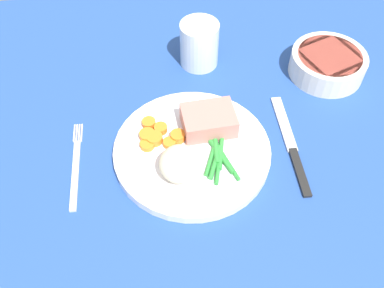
{
  "coord_description": "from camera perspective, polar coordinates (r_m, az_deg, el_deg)",
  "views": [
    {
      "loc": [
        -7.72,
        -42.51,
        56.47
      ],
      "look_at": [
        -3.12,
        -2.06,
        4.6
      ],
      "focal_mm": 39.75,
      "sensor_mm": 36.0,
      "label": 1
    }
  ],
  "objects": [
    {
      "name": "dinner_plate",
      "position": [
        0.67,
        0.0,
        -0.95
      ],
      "size": [
        24.83,
        24.83,
        1.6
      ],
      "primitive_type": "cylinder",
      "color": "white",
      "rests_on": "dining_table"
    },
    {
      "name": "fork",
      "position": [
        0.69,
        -15.31,
        -2.75
      ],
      "size": [
        1.44,
        16.6,
        0.4
      ],
      "rotation": [
        0.0,
        0.0,
        -0.06
      ],
      "color": "silver",
      "rests_on": "dining_table"
    },
    {
      "name": "carrot_slices",
      "position": [
        0.68,
        -4.65,
        1.15
      ],
      "size": [
        7.25,
        6.6,
        1.29
      ],
      "color": "orange",
      "rests_on": "dinner_plate"
    },
    {
      "name": "water_glass",
      "position": [
        0.81,
        0.98,
        12.89
      ],
      "size": [
        7.15,
        7.15,
        8.54
      ],
      "color": "silver",
      "rests_on": "dining_table"
    },
    {
      "name": "salad_bowl",
      "position": [
        0.83,
        17.75,
        10.32
      ],
      "size": [
        13.64,
        13.64,
        4.33
      ],
      "color": "silver",
      "rests_on": "dining_table"
    },
    {
      "name": "green_beans",
      "position": [
        0.65,
        3.59,
        -1.64
      ],
      "size": [
        5.36,
        9.7,
        0.89
      ],
      "color": "#2D8C38",
      "rests_on": "dinner_plate"
    },
    {
      "name": "mashed_potatoes",
      "position": [
        0.62,
        -1.59,
        -2.66
      ],
      "size": [
        6.28,
        6.38,
        4.63
      ],
      "primitive_type": "ellipsoid",
      "color": "beige",
      "rests_on": "dinner_plate"
    },
    {
      "name": "dining_table",
      "position": [
        0.7,
        2.34,
        -0.28
      ],
      "size": [
        120.0,
        90.0,
        2.0
      ],
      "color": "#234793",
      "rests_on": "ground"
    },
    {
      "name": "knife",
      "position": [
        0.71,
        13.15,
        -0.22
      ],
      "size": [
        1.7,
        20.5,
        0.64
      ],
      "rotation": [
        0.0,
        0.0,
        -0.07
      ],
      "color": "black",
      "rests_on": "dining_table"
    },
    {
      "name": "meat_portion",
      "position": [
        0.68,
        2.43,
        3.18
      ],
      "size": [
        8.88,
        7.0,
        3.4
      ],
      "primitive_type": "cube",
      "rotation": [
        0.0,
        0.0,
        0.08
      ],
      "color": "#B2756B",
      "rests_on": "dinner_plate"
    }
  ]
}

